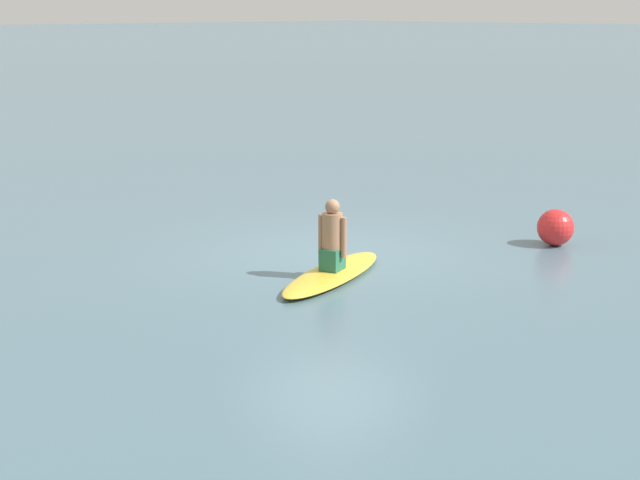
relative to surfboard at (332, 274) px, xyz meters
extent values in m
plane|color=slate|center=(0.95, 1.00, -0.07)|extent=(400.00, 400.00, 0.00)
ellipsoid|color=gold|center=(0.00, 0.00, 0.00)|extent=(2.70, 1.54, 0.13)
cube|color=#26664C|center=(0.00, 0.00, 0.22)|extent=(0.40, 0.36, 0.31)
cylinder|color=#9E7051|center=(0.00, 0.00, 0.61)|extent=(0.37, 0.37, 0.52)
sphere|color=#9E7051|center=(0.00, 0.00, 0.96)|extent=(0.21, 0.21, 0.21)
cylinder|color=#9E7051|center=(-0.06, 0.17, 0.55)|extent=(0.11, 0.11, 0.57)
cylinder|color=#9E7051|center=(0.06, -0.17, 0.55)|extent=(0.11, 0.11, 0.57)
sphere|color=red|center=(3.90, -1.09, 0.23)|extent=(0.59, 0.59, 0.59)
camera|label=1|loc=(-8.72, -9.03, 3.62)|focal=52.22mm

